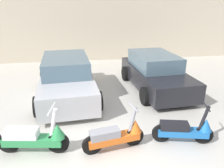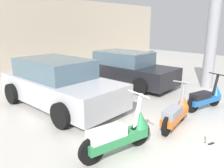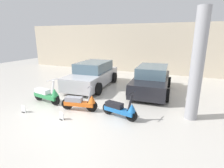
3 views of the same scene
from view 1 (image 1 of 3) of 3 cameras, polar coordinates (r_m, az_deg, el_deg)
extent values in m
plane|color=beige|center=(4.71, -0.64, -20.44)|extent=(28.00, 28.00, 0.00)
cube|color=beige|center=(12.07, -6.31, 14.57)|extent=(19.60, 0.12, 3.63)
cylinder|color=black|center=(5.02, -13.92, -14.68)|extent=(0.49, 0.16, 0.48)
cylinder|color=black|center=(5.37, -25.37, -13.65)|extent=(0.49, 0.16, 0.48)
cube|color=#2D8C4C|center=(5.14, -19.94, -13.67)|extent=(1.29, 0.48, 0.17)
cube|color=white|center=(5.12, -22.61, -11.78)|extent=(0.74, 0.39, 0.19)
cylinder|color=white|center=(4.77, -15.09, -9.87)|extent=(0.23, 0.12, 0.68)
cylinder|color=white|center=(4.61, -15.49, -6.22)|extent=(0.12, 0.56, 0.03)
cone|color=#2D8C4C|center=(4.85, -14.01, -11.79)|extent=(0.37, 0.37, 0.31)
cylinder|color=black|center=(5.13, 5.80, -13.45)|extent=(0.45, 0.16, 0.44)
cylinder|color=black|center=(4.86, -5.18, -15.60)|extent=(0.45, 0.16, 0.44)
cube|color=orange|center=(4.95, 0.49, -14.04)|extent=(1.19, 0.48, 0.15)
cube|color=gray|center=(4.80, -1.91, -12.90)|extent=(0.68, 0.38, 0.17)
cylinder|color=gray|center=(4.88, 5.43, -9.25)|extent=(0.21, 0.11, 0.63)
cylinder|color=gray|center=(4.73, 5.56, -5.97)|extent=(0.13, 0.51, 0.03)
cone|color=orange|center=(4.99, 6.10, -10.78)|extent=(0.35, 0.35, 0.29)
cylinder|color=black|center=(5.58, 22.77, -12.18)|extent=(0.44, 0.17, 0.43)
cylinder|color=black|center=(5.34, 12.74, -12.46)|extent=(0.44, 0.17, 0.43)
cube|color=#1E66B2|center=(5.41, 17.93, -11.88)|extent=(1.16, 0.50, 0.15)
cube|color=black|center=(5.28, 15.95, -10.46)|extent=(0.67, 0.38, 0.17)
cylinder|color=black|center=(5.35, 22.90, -8.26)|extent=(0.21, 0.11, 0.61)
cylinder|color=black|center=(5.21, 23.36, -5.30)|extent=(0.14, 0.50, 0.03)
cone|color=#1E66B2|center=(5.45, 23.34, -9.77)|extent=(0.35, 0.35, 0.28)
cube|color=#B7B7BC|center=(7.57, -11.65, 0.27)|extent=(1.96, 4.11, 0.67)
cube|color=slate|center=(7.62, -12.02, 5.09)|extent=(1.63, 2.34, 0.52)
cylinder|color=black|center=(6.56, -3.63, -4.47)|extent=(0.25, 0.62, 0.61)
cylinder|color=black|center=(6.56, -18.81, -5.64)|extent=(0.25, 0.62, 0.61)
cylinder|color=black|center=(8.85, -6.19, 2.26)|extent=(0.25, 0.62, 0.61)
cylinder|color=black|center=(8.85, -17.38, 1.39)|extent=(0.25, 0.62, 0.61)
cube|color=black|center=(8.26, 11.26, 1.87)|extent=(1.83, 3.91, 0.64)
cube|color=slate|center=(8.30, 10.93, 6.09)|extent=(1.53, 2.22, 0.50)
cylinder|color=black|center=(7.72, 20.21, -1.89)|extent=(0.24, 0.59, 0.58)
cylinder|color=black|center=(7.01, 8.65, -3.09)|extent=(0.24, 0.59, 0.58)
cylinder|color=black|center=(9.67, 13.00, 3.36)|extent=(0.24, 0.59, 0.58)
cylinder|color=black|center=(9.11, 3.52, 2.80)|extent=(0.24, 0.59, 0.58)
camera|label=2|loc=(4.09, -70.85, -5.17)|focal=35.00mm
camera|label=3|loc=(4.36, 95.66, -6.91)|focal=28.00mm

